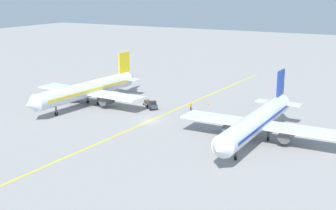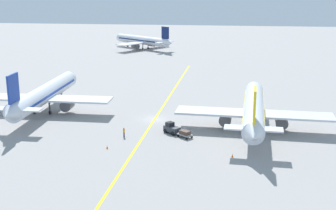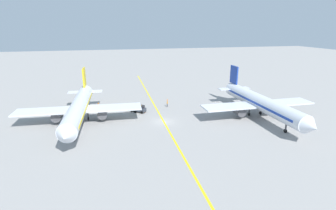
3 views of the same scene
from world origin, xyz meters
name	(u,v)px [view 3 (image 3 of 3)]	position (x,y,z in m)	size (l,w,h in m)	color
ground_plane	(164,122)	(0.00, 0.00, 0.00)	(400.00, 400.00, 0.00)	gray
apron_yellow_centreline	(164,122)	(0.00, 0.00, 0.00)	(0.40, 120.00, 0.01)	yellow
airplane_at_gate	(260,103)	(-23.15, 2.33, 3.71)	(28.03, 35.42, 10.60)	silver
airplane_adjacent_stand	(79,107)	(18.75, -3.86, 3.71)	(28.25, 35.53, 10.60)	silver
baggage_tug_dark	(140,109)	(4.32, -8.10, 0.90)	(3.26, 3.07, 2.11)	#333842
baggage_cart_trailing	(130,108)	(6.85, -10.22, 0.76)	(2.89, 2.74, 1.24)	gray
ground_crew_worker	(167,104)	(-3.60, -11.31, 0.91)	(0.27, 0.57, 1.68)	#23232D
traffic_cone_near_nose	(167,100)	(-5.06, -17.32, 0.28)	(0.32, 0.32, 0.55)	orange
traffic_cone_mid_apron	(145,111)	(3.22, -7.88, 0.28)	(0.32, 0.32, 0.55)	orange
traffic_cone_by_wingtip	(98,103)	(14.94, -18.59, 0.28)	(0.32, 0.32, 0.55)	orange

